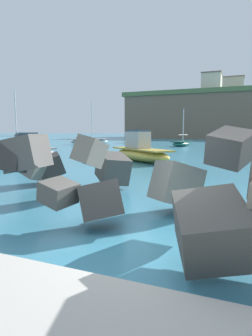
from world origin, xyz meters
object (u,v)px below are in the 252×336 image
object	(u,v)px
boat_mid_left	(89,141)
boat_far_right	(182,143)
boat_near_left	(21,147)
station_building_west	(212,83)
station_building_east	(231,87)
boat_near_centre	(140,152)
mooring_buoy_middle	(105,145)
boat_mid_centre	(23,153)
boat_far_centre	(137,139)

from	to	relation	value
boat_mid_left	boat_far_right	xyz separation A→B (m)	(14.93, -0.14, -0.08)
boat_near_left	station_building_west	distance (m)	66.63
station_building_west	station_building_east	distance (m)	15.28
boat_near_centre	station_building_east	distance (m)	84.12
boat_near_left	mooring_buoy_middle	distance (m)	12.16
boat_near_centre	boat_mid_left	size ratio (longest dim) A/B	0.87
boat_near_centre	station_building_east	xyz separation A→B (m)	(3.25, 82.58, 15.73)
boat_mid_left	mooring_buoy_middle	bearing A→B (deg)	-42.81
boat_mid_centre	boat_far_centre	distance (m)	33.31
boat_mid_centre	station_building_east	distance (m)	88.48
boat_near_left	station_building_east	bearing A→B (deg)	76.62
boat_near_left	boat_mid_centre	size ratio (longest dim) A/B	1.31
boat_mid_left	station_building_west	distance (m)	51.81
boat_mid_centre	station_building_west	world-z (taller)	station_building_west
station_building_east	boat_far_right	bearing A→B (deg)	-93.85
boat_mid_centre	boat_far_centre	xyz separation A→B (m)	(-3.38, 33.13, 0.07)
boat_near_left	boat_far_right	world-z (taller)	boat_near_left
boat_near_left	mooring_buoy_middle	xyz separation A→B (m)	(4.45, 11.32, -0.23)
boat_far_centre	boat_far_right	world-z (taller)	boat_far_right
boat_far_right	station_building_east	distance (m)	64.17
boat_near_centre	boat_mid_left	distance (m)	26.08
boat_far_centre	mooring_buoy_middle	xyz separation A→B (m)	(-0.16, -13.23, -0.53)
mooring_buoy_middle	station_building_west	xyz separation A→B (m)	(9.17, 52.07, 15.63)
boat_near_centre	mooring_buoy_middle	world-z (taller)	boat_near_centre
boat_near_left	station_building_east	xyz separation A→B (m)	(18.51, 77.84, 15.97)
boat_mid_left	boat_far_centre	world-z (taller)	boat_mid_left
boat_far_right	station_building_west	size ratio (longest dim) A/B	0.69
boat_far_right	boat_near_centre	bearing A→B (deg)	-87.45
boat_far_centre	station_building_east	size ratio (longest dim) A/B	0.76
boat_mid_left	station_building_west	world-z (taller)	station_building_west
mooring_buoy_middle	station_building_west	distance (m)	55.13
boat_near_left	boat_mid_left	world-z (taller)	boat_mid_left
boat_near_centre	boat_mid_centre	size ratio (longest dim) A/B	1.23
boat_mid_left	station_building_east	world-z (taller)	station_building_east
boat_near_centre	station_building_west	distance (m)	69.80
boat_far_right	mooring_buoy_middle	xyz separation A→B (m)	(-9.89, -4.53, -0.20)
boat_mid_centre	boat_far_right	xyz separation A→B (m)	(6.35, 24.43, -0.25)
boat_far_centre	mooring_buoy_middle	size ratio (longest dim) A/B	13.80
boat_far_right	boat_near_left	bearing A→B (deg)	-132.15
boat_far_centre	station_building_east	bearing A→B (deg)	75.38
boat_mid_centre	station_building_east	size ratio (longest dim) A/B	0.62
boat_near_left	mooring_buoy_middle	bearing A→B (deg)	68.53
boat_near_centre	mooring_buoy_middle	size ratio (longest dim) A/B	13.80
boat_near_centre	boat_far_centre	distance (m)	31.15
boat_far_right	boat_far_centre	bearing A→B (deg)	138.20
boat_mid_centre	station_building_west	bearing A→B (deg)	85.52
boat_far_right	station_building_east	xyz separation A→B (m)	(4.17, 62.00, 16.00)
boat_mid_centre	boat_mid_left	bearing A→B (deg)	109.24
boat_far_centre	station_building_east	xyz separation A→B (m)	(13.90, 53.30, 15.67)
boat_far_centre	station_building_east	distance (m)	57.27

